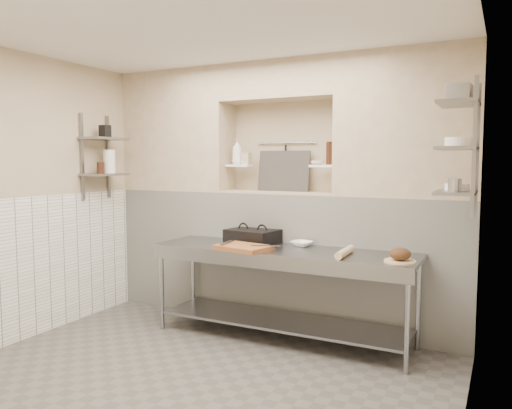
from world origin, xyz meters
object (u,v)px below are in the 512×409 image
Objects in this scene: panini_press at (253,236)px; jug_left at (109,162)px; bread_loaf at (400,254)px; bowl_alcove at (317,163)px; rolling_pin at (345,252)px; prep_table at (282,275)px; mixing_bowl at (302,244)px; bottle_soap at (237,152)px; cutting_board at (243,248)px.

jug_left is at bearing -162.22° from panini_press.
panini_press is 2.10× the size of jug_left.
bread_loaf is 1.33× the size of bowl_alcove.
bread_loaf is (0.50, -0.06, 0.03)m from rolling_pin.
bread_loaf is (1.14, -0.12, 0.33)m from prep_table.
rolling_pin reaches higher than mixing_bowl.
mixing_bowl is at bearing -18.11° from bottle_soap.
bread_loaf is (1.03, -0.36, 0.04)m from mixing_bowl.
prep_table is 1.22m from bowl_alcove.
cutting_board is 1.20m from bowl_alcove.
bottle_soap reaches higher than bowl_alcove.
panini_press is 3.11× the size of bread_loaf.
cutting_board is 2.40× the size of mixing_bowl.
prep_table is 1.54m from bottle_soap.
cutting_board is at bearing -57.32° from bottle_soap.
cutting_board is at bearing -133.37° from mixing_bowl.
rolling_pin is at bearing -50.97° from bowl_alcove.
rolling_pin is at bearing -5.79° from prep_table.
mixing_bowl is (0.42, 0.45, 0.00)m from cutting_board.
mixing_bowl is 0.86m from bowl_alcove.
jug_left is (-1.69, -0.27, 0.78)m from panini_press.
panini_press is 1.95× the size of bottle_soap.
cutting_board is 1.87× the size of jug_left.
panini_press reaches higher than rolling_pin.
panini_press is at bearing -177.33° from mixing_bowl.
cutting_board is 1.74× the size of bottle_soap.
rolling_pin is at bearing -0.10° from jug_left.
panini_press is 4.15× the size of bowl_alcove.
bread_loaf is 1.41m from bowl_alcove.
mixing_bowl is at bearing 7.66° from jug_left.
bottle_soap reaches higher than prep_table.
jug_left is at bearing 175.32° from cutting_board.
jug_left is at bearing -172.34° from mixing_bowl.
mixing_bowl is 0.73× the size of bottle_soap.
panini_press is at bearing 165.44° from rolling_pin.
bowl_alcove is (0.05, 0.29, 0.81)m from mixing_bowl.
bottle_soap reaches higher than bread_loaf.
cutting_board is at bearing -122.68° from bowl_alcove.
bowl_alcove is (0.95, -0.00, -0.12)m from bottle_soap.
panini_press is at bearing -151.82° from bowl_alcove.
panini_press reaches higher than mixing_bowl.
jug_left is (-1.81, 0.15, 0.82)m from cutting_board.
jug_left is (-3.26, 0.06, 0.78)m from bread_loaf.
bottle_soap is at bearing 161.18° from bread_loaf.
cutting_board is at bearing -65.91° from panini_press.
bottle_soap is (-0.36, 0.32, 0.89)m from panini_press.
prep_table is 12.56× the size of mixing_bowl.
jug_left reaches higher than panini_press.
rolling_pin is at bearing -22.66° from bottle_soap.
prep_table is 9.79× the size of jug_left.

